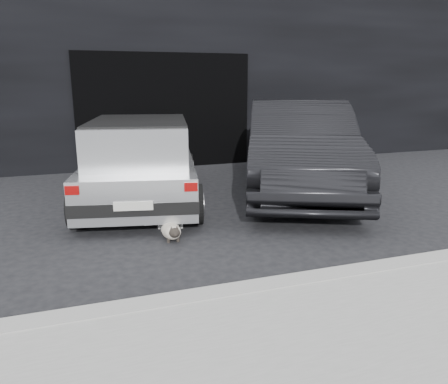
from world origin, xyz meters
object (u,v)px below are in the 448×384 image
object	(u,v)px
silver_hatchback	(141,158)
second_car	(299,147)
cat_siamese	(172,231)
cat_white	(172,217)

from	to	relation	value
silver_hatchback	second_car	size ratio (longest dim) A/B	0.81
silver_hatchback	cat_siamese	xyz separation A→B (m)	(0.08, -1.92, -0.64)
silver_hatchback	cat_siamese	bearing A→B (deg)	-75.73
silver_hatchback	second_car	bearing A→B (deg)	8.77
silver_hatchback	cat_white	bearing A→B (deg)	-70.90
second_car	cat_siamese	bearing A→B (deg)	-123.52
second_car	cat_white	world-z (taller)	second_car
silver_hatchback	cat_siamese	size ratio (longest dim) A/B	5.51
silver_hatchback	cat_siamese	distance (m)	2.03
second_car	cat_siamese	size ratio (longest dim) A/B	6.80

